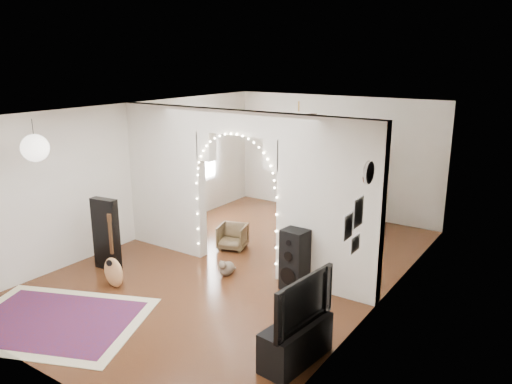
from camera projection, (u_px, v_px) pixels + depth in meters
The scene contains 25 objects.
floor at pixel (240, 266), 8.70m from camera, with size 7.50×7.50×0.00m, color black.
ceiling at pixel (238, 110), 7.99m from camera, with size 5.00×7.50×0.02m, color white.
wall_back at pixel (335, 156), 11.36m from camera, with size 5.00×0.02×2.70m, color silver.
wall_front at pixel (35, 267), 5.34m from camera, with size 5.00×0.02×2.70m, color silver.
wall_left at pixel (135, 173), 9.69m from camera, with size 0.02×7.50×2.70m, color silver.
wall_right at pixel (383, 217), 7.01m from camera, with size 0.02×7.50×2.70m, color silver.
divider_wall at pixel (239, 187), 8.33m from camera, with size 5.00×0.20×2.70m.
fairy_lights at pixel (234, 181), 8.19m from camera, with size 1.64×0.04×1.60m, color #FFEABF, non-canonical shape.
window at pixel (196, 151), 11.08m from camera, with size 0.04×1.20×1.40m, color white.
wall_clock at pixel (369, 173), 6.34m from camera, with size 0.31×0.31×0.03m, color white.
picture_frames at pixel (354, 226), 6.17m from camera, with size 0.02×0.50×0.70m, color white, non-canonical shape.
paper_lantern at pixel (35, 148), 7.21m from camera, with size 0.40×0.40×0.40m, color white.
ceiling_fan at pixel (299, 117), 9.68m from camera, with size 1.10×1.10×0.30m, color #C08E40, non-canonical shape.
area_rug at pixel (54, 321), 6.86m from camera, with size 2.41×1.81×0.02m, color maroon.
guitar_case at pixel (106, 234), 8.45m from camera, with size 0.47×0.16×1.24m, color black.
acoustic_guitar at pixel (113, 261), 7.79m from camera, with size 0.43×0.23×1.03m.
tabby_cat at pixel (226, 268), 8.28m from camera, with size 0.24×0.49×0.32m.
floor_speaker at pixel (295, 260), 7.71m from camera, with size 0.41×0.38×0.98m.
media_console at pixel (296, 342), 5.91m from camera, with size 0.40×1.00×0.50m, color black.
tv at pixel (297, 299), 5.77m from camera, with size 1.07×0.14×0.62m, color black.
bookcase at pixel (325, 184), 10.81m from camera, with size 1.69×0.43×1.73m, color beige.
dining_table at pixel (341, 208), 9.72m from camera, with size 1.23×0.85×0.76m.
flower_vase at pixel (341, 199), 9.68m from camera, with size 0.18×0.18×0.19m, color silver.
dining_chair_left at pixel (232, 237), 9.43m from camera, with size 0.50×0.52×0.47m, color brown.
dining_chair_right at pixel (323, 239), 9.29m from camera, with size 0.53×0.54×0.49m, color brown.
Camera 1 is at (4.72, -6.54, 3.52)m, focal length 35.00 mm.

